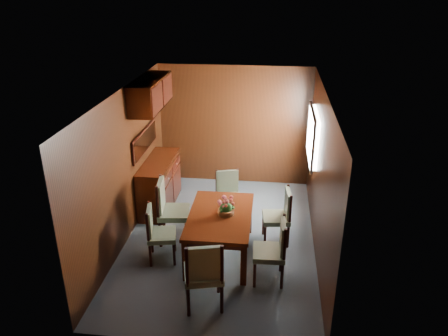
# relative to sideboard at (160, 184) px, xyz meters

# --- Properties ---
(ground) EXTENTS (4.50, 4.50, 0.00)m
(ground) POSITION_rel_sideboard_xyz_m (1.25, -1.00, -0.45)
(ground) COLOR #3B4851
(ground) RESTS_ON ground
(room_shell) EXTENTS (3.06, 4.52, 2.41)m
(room_shell) POSITION_rel_sideboard_xyz_m (1.15, -0.67, 1.18)
(room_shell) COLOR black
(room_shell) RESTS_ON ground
(sideboard) EXTENTS (0.48, 1.40, 0.90)m
(sideboard) POSITION_rel_sideboard_xyz_m (0.00, 0.00, 0.00)
(sideboard) COLOR black
(sideboard) RESTS_ON ground
(dining_table) EXTENTS (0.94, 1.49, 0.69)m
(dining_table) POSITION_rel_sideboard_xyz_m (1.30, -1.42, 0.15)
(dining_table) COLOR black
(dining_table) RESTS_ON ground
(chair_left_near) EXTENTS (0.48, 0.49, 0.89)m
(chair_left_near) POSITION_rel_sideboard_xyz_m (0.39, -1.65, 0.04)
(chair_left_near) COLOR black
(chair_left_near) RESTS_ON ground
(chair_left_far) EXTENTS (0.53, 0.55, 1.05)m
(chair_left_far) POSITION_rel_sideboard_xyz_m (0.44, -1.10, 0.14)
(chair_left_far) COLOR black
(chair_left_far) RESTS_ON ground
(chair_right_near) EXTENTS (0.45, 0.46, 0.94)m
(chair_right_near) POSITION_rel_sideboard_xyz_m (2.11, -1.94, 0.07)
(chair_right_near) COLOR black
(chair_right_near) RESTS_ON ground
(chair_right_far) EXTENTS (0.46, 0.48, 0.91)m
(chair_right_far) POSITION_rel_sideboard_xyz_m (2.20, -0.94, 0.06)
(chair_right_far) COLOR black
(chair_right_far) RESTS_ON ground
(chair_head) EXTENTS (0.58, 0.56, 1.01)m
(chair_head) POSITION_rel_sideboard_xyz_m (1.25, -2.63, 0.11)
(chair_head) COLOR black
(chair_head) RESTS_ON ground
(chair_foot) EXTENTS (0.52, 0.50, 0.89)m
(chair_foot) POSITION_rel_sideboard_xyz_m (1.30, -0.30, 0.04)
(chair_foot) COLOR black
(chair_foot) RESTS_ON ground
(flower_centerpiece) EXTENTS (0.26, 0.26, 0.26)m
(flower_centerpiece) POSITION_rel_sideboard_xyz_m (1.38, -1.39, 0.37)
(flower_centerpiece) COLOR #A25F31
(flower_centerpiece) RESTS_ON dining_table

